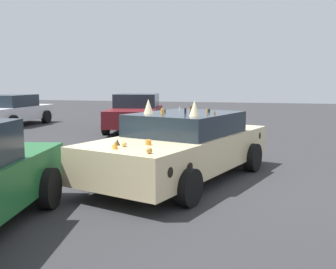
% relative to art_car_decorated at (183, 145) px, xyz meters
% --- Properties ---
extents(ground_plane, '(60.00, 60.00, 0.00)m').
position_rel_art_car_decorated_xyz_m(ground_plane, '(-0.03, 0.01, -0.69)').
color(ground_plane, '#2D2D30').
extents(art_car_decorated, '(5.01, 3.15, 1.62)m').
position_rel_art_car_decorated_xyz_m(art_car_decorated, '(0.00, 0.00, 0.00)').
color(art_car_decorated, beige).
rests_on(art_car_decorated, ground).
extents(parked_sedan_far_left, '(4.70, 2.67, 1.46)m').
position_rel_art_car_decorated_xyz_m(parked_sedan_far_left, '(7.45, 3.59, 0.04)').
color(parked_sedan_far_left, '#5B1419').
rests_on(parked_sedan_far_left, ground).
extents(parked_sedan_row_back_far, '(4.27, 2.17, 1.38)m').
position_rel_art_car_decorated_xyz_m(parked_sedan_row_back_far, '(7.52, 9.47, 0.01)').
color(parked_sedan_row_back_far, silver).
rests_on(parked_sedan_row_back_far, ground).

